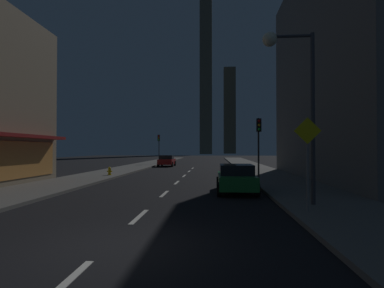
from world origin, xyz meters
name	(u,v)px	position (x,y,z in m)	size (l,w,h in m)	color
ground_plane	(194,167)	(0.00, 32.00, -0.05)	(78.00, 136.00, 0.10)	black
sidewalk_right	(250,166)	(7.00, 32.00, 0.07)	(4.00, 76.00, 0.15)	#605E59
sidewalk_left	(139,166)	(-7.00, 32.00, 0.07)	(4.00, 76.00, 0.15)	#605E59
lane_marking_center	(177,183)	(0.00, 13.60, 0.01)	(0.16, 33.40, 0.01)	silver
building_apartment_right	(383,66)	(14.50, 16.00, 8.13)	(11.00, 20.00, 16.26)	slate
skyscraper_distant_tall	(206,72)	(-0.99, 132.20, 36.74)	(5.44, 5.53, 73.48)	#544F3F
skyscraper_distant_mid	(230,111)	(10.38, 148.38, 21.35)	(5.83, 5.47, 42.69)	#4A4738
car_parked_near	(236,178)	(3.60, 9.14, 0.74)	(1.98, 4.24, 1.45)	#1E722D
car_parked_far	(167,161)	(-3.60, 32.90, 0.74)	(1.98, 4.24, 1.45)	#B21919
fire_hydrant_far_left	(110,171)	(-5.90, 17.50, 0.45)	(0.42, 0.30, 0.65)	gold
traffic_light_near_right	(259,135)	(5.50, 14.34, 3.19)	(0.32, 0.48, 4.20)	#2D2D2D
traffic_light_far_left	(159,142)	(-5.50, 37.67, 3.19)	(0.32, 0.48, 4.20)	#2D2D2D
street_lamp_right	(291,75)	(5.38, 5.08, 5.07)	(1.96, 0.56, 6.58)	#38383D
pedestrian_crossing_sign	(308,156)	(5.60, 3.74, 2.02)	(0.91, 0.08, 3.15)	slate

